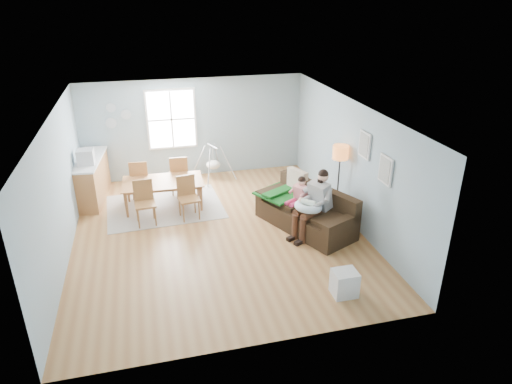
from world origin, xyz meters
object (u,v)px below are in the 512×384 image
object	(u,v)px
dining_table	(164,194)
chair_sw	(144,199)
chair_ne	(179,172)
baby_swing	(213,164)
chair_se	(188,194)
father	(314,202)
toddler	(298,193)
sofa	(307,213)
storage_cube	(344,283)
counter	(92,179)
chair_nw	(140,177)
floor_lamp	(340,158)
monitor	(85,157)

from	to	relation	value
dining_table	chair_sw	xyz separation A→B (m)	(-0.45, -0.69, 0.24)
chair_ne	baby_swing	xyz separation A→B (m)	(1.00, 0.82, -0.17)
chair_se	baby_swing	size ratio (longest dim) A/B	0.82
father	toddler	xyz separation A→B (m)	(-0.17, 0.52, -0.01)
sofa	storage_cube	distance (m)	2.49
father	counter	bearing A→B (deg)	146.99
toddler	chair_ne	size ratio (longest dim) A/B	0.84
storage_cube	counter	bearing A→B (deg)	130.74
toddler	chair_nw	world-z (taller)	toddler
floor_lamp	counter	bearing A→B (deg)	156.92
chair_sw	baby_swing	bearing A→B (deg)	49.10
chair_se	chair_ne	world-z (taller)	chair_ne
sofa	floor_lamp	world-z (taller)	floor_lamp
chair_ne	chair_se	bearing A→B (deg)	-86.99
toddler	storage_cube	distance (m)	2.69
toddler	monitor	distance (m)	5.03
toddler	chair_ne	bearing A→B (deg)	136.17
baby_swing	dining_table	bearing A→B (deg)	-133.90
floor_lamp	counter	xyz separation A→B (m)	(-5.50, 2.34, -0.87)
floor_lamp	baby_swing	size ratio (longest dim) A/B	1.41
counter	chair_nw	bearing A→B (deg)	-13.57
floor_lamp	chair_ne	world-z (taller)	floor_lamp
father	chair_se	size ratio (longest dim) A/B	1.45
counter	monitor	xyz separation A→B (m)	(-0.02, -0.36, 0.71)
father	dining_table	distance (m)	3.70
toddler	father	bearing A→B (deg)	-71.44
father	storage_cube	size ratio (longest dim) A/B	3.13
chair_sw	monitor	world-z (taller)	monitor
toddler	chair_nw	size ratio (longest dim) A/B	0.86
chair_sw	sofa	bearing A→B (deg)	-17.44
sofa	chair_sw	bearing A→B (deg)	162.56
sofa	father	world-z (taller)	father
father	dining_table	xyz separation A→B (m)	(-3.00, 2.12, -0.44)
chair_nw	dining_table	bearing A→B (deg)	-50.06
sofa	storage_cube	bearing A→B (deg)	-95.25
toddler	chair_sw	world-z (taller)	toddler
counter	baby_swing	bearing A→B (deg)	10.70
chair_sw	chair_ne	distance (m)	1.63
chair_se	monitor	world-z (taller)	monitor
floor_lamp	dining_table	world-z (taller)	floor_lamp
chair_sw	counter	bearing A→B (deg)	127.44
chair_sw	dining_table	bearing A→B (deg)	56.71
floor_lamp	chair_sw	xyz separation A→B (m)	(-4.28, 0.75, -0.84)
storage_cube	chair_nw	xyz separation A→B (m)	(-3.30, 4.88, 0.36)
floor_lamp	storage_cube	xyz separation A→B (m)	(-1.06, -2.81, -1.18)
sofa	counter	xyz separation A→B (m)	(-4.67, 2.68, 0.22)
floor_lamp	chair_se	world-z (taller)	floor_lamp
monitor	chair_nw	bearing A→B (deg)	4.29
chair_nw	chair_sw	bearing A→B (deg)	-86.54
storage_cube	baby_swing	distance (m)	5.89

